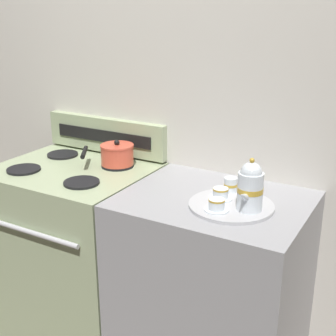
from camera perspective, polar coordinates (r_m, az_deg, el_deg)
The scene contains 11 objects.
wall_back at distance 2.42m, azimuth 0.69°, elevation 4.50°, with size 6.00×0.05×2.20m.
stove at distance 2.61m, azimuth -11.02°, elevation -9.74°, with size 0.77×0.67×0.94m.
control_panel at distance 2.61m, azimuth -7.63°, elevation 4.01°, with size 0.76×0.05×0.19m.
side_counter at distance 2.23m, azimuth 5.28°, elevation -14.80°, with size 0.79×0.64×0.93m.
saucepan at distance 2.39m, azimuth -6.32°, elevation 1.67°, with size 0.28×0.25×0.13m.
serving_tray at distance 1.93m, azimuth 7.71°, elevation -4.54°, with size 0.35×0.35×0.01m.
teapot at distance 1.85m, azimuth 9.99°, elevation -2.25°, with size 0.10×0.17×0.21m.
teacup_left at distance 1.96m, azimuth 6.42°, elevation -3.13°, with size 0.10×0.10×0.05m.
teacup_right at distance 1.86m, azimuth 5.95°, elevation -4.48°, with size 0.10×0.10×0.05m.
teacup_front at distance 2.00m, azimuth 10.05°, elevation -2.89°, with size 0.10×0.10×0.05m.
creamer_jug at distance 2.04m, azimuth 7.64°, elevation -2.04°, with size 0.06×0.06×0.06m.
Camera 1 is at (1.13, -1.70, 1.71)m, focal length 50.00 mm.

